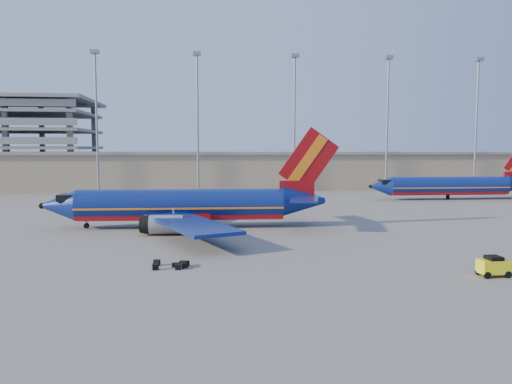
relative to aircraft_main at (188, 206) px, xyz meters
The scene contains 7 objects.
ground 7.03m from the aircraft_main, 24.57° to the right, with size 220.00×220.00×0.00m, color slate.
terminal_building 57.56m from the aircraft_main, 73.90° to the left, with size 122.00×16.00×8.50m.
light_mast_row 47.09m from the aircraft_main, 75.80° to the left, with size 101.60×1.60×28.65m.
aircraft_main is the anchor object (origin of this frame).
aircraft_second 54.63m from the aircraft_main, 29.66° to the left, with size 32.22×12.56×10.92m.
baggage_tug 34.47m from the aircraft_main, 47.87° to the right, with size 2.16×1.32×1.54m.
luggage_pile 20.29m from the aircraft_main, 91.97° to the right, with size 2.94×2.04×0.50m.
Camera 1 is at (-4.34, -56.99, 9.60)m, focal length 35.00 mm.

